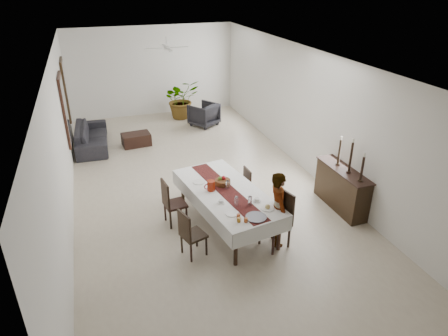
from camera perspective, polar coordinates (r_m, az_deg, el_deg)
The scene contains 87 objects.
floor at distance 10.17m, azimuth -3.76°, elevation -2.32°, with size 6.00×12.00×0.00m, color beige.
ceiling at distance 9.10m, azimuth -4.36°, elevation 15.69°, with size 6.00×12.00×0.02m, color silver.
wall_back at distance 15.18m, azimuth -10.15°, elevation 13.45°, with size 6.00×0.02×3.20m, color silver.
wall_front at distance 4.76m, azimuth 16.30°, elevation -18.16°, with size 6.00×0.02×3.20m, color silver.
wall_left at distance 9.28m, azimuth -22.25°, elevation 3.68°, with size 0.02×12.00×3.20m, color silver.
wall_right at distance 10.63m, azimuth 11.91°, elevation 7.84°, with size 0.02×12.00×3.20m, color silver.
dining_table_top at distance 8.21m, azimuth 0.36°, elevation -3.48°, with size 1.08×2.60×0.05m, color black.
table_leg_fl at distance 7.34m, azimuth 1.68°, elevation -11.34°, with size 0.08×0.08×0.76m, color black.
table_leg_fr at distance 7.77m, azimuth 7.89°, elevation -9.22°, with size 0.08×0.08×0.76m, color black.
table_leg_bl at distance 9.21m, azimuth -5.93°, elevation -2.99°, with size 0.08×0.08×0.76m, color black.
table_leg_br at distance 9.55m, azimuth -0.65°, elevation -1.70°, with size 0.08×0.08×0.76m, color black.
tablecloth_top at distance 8.19m, azimuth 0.36°, elevation -3.29°, with size 1.28×2.79×0.01m, color white.
tablecloth_drape_left at distance 8.03m, azimuth -3.64°, elevation -5.30°, with size 0.01×2.79×0.32m, color silver.
tablecloth_drape_right at distance 8.55m, azimuth 4.10°, elevation -3.21°, with size 0.01×2.79×0.32m, color silver.
tablecloth_drape_near at distance 7.27m, azimuth 5.64°, elevation -9.12°, with size 1.28×0.01×0.32m, color silver.
tablecloth_drape_far at distance 9.37m, azimuth -3.69°, elevation -0.42°, with size 1.28×0.01×0.32m, color white.
table_runner at distance 8.19m, azimuth 0.36°, elevation -3.23°, with size 0.38×2.71×0.00m, color maroon.
red_pitcher at distance 8.15m, azimuth -1.86°, elevation -2.53°, with size 0.16×0.16×0.22m, color maroon.
pitcher_handle at distance 8.12m, azimuth -2.44°, elevation -2.67°, with size 0.13×0.13×0.02m, color maroon.
wine_glass_near at distance 7.67m, azimuth 3.73°, elevation -4.70°, with size 0.08×0.08×0.18m, color silver.
wine_glass_mid at distance 7.65m, azimuth 1.77°, elevation -4.77°, with size 0.08×0.08×0.18m, color white.
wine_glass_far at distance 8.21m, azimuth 0.51°, elevation -2.43°, with size 0.08×0.08×0.18m, color silver.
teacup_right at distance 7.83m, azimuth 4.73°, elevation -4.54°, with size 0.10×0.10×0.06m, color white.
saucer_right at distance 7.85m, azimuth 4.72°, elevation -4.70°, with size 0.16×0.16×0.01m, color silver.
teacup_left at distance 7.75m, azimuth -0.43°, elevation -4.81°, with size 0.10×0.10×0.06m, color silver.
saucer_left at distance 7.76m, azimuth -0.43°, elevation -4.97°, with size 0.16×0.16×0.01m, color white.
plate_near_right at distance 7.63m, azimuth 6.24°, elevation -5.73°, with size 0.26×0.26×0.02m, color white.
bread_near_right at distance 7.62m, azimuth 6.25°, elevation -5.54°, with size 0.10×0.10×0.10m, color tan.
plate_near_left at distance 7.44m, azimuth 1.13°, elevation -6.48°, with size 0.26×0.26×0.02m, color white.
plate_far_left at distance 8.52m, azimuth -3.60°, elevation -1.99°, with size 0.26×0.26×0.02m, color white.
serving_tray at distance 7.35m, azimuth 4.61°, elevation -7.01°, with size 0.39×0.39×0.02m, color #434449.
jam_jar_a at distance 7.20m, azimuth 3.14°, elevation -7.44°, with size 0.07×0.07×0.08m, color #954015.
jam_jar_b at distance 7.20m, azimuth 2.12°, elevation -7.42°, with size 0.07×0.07×0.08m, color #8D5B14.
jam_jar_c at distance 7.30m, azimuth 2.07°, elevation -6.89°, with size 0.07×0.07×0.08m, color #993D16.
fruit_basket at distance 8.39m, azimuth -0.19°, elevation -2.04°, with size 0.32×0.32×0.11m, color brown.
fruit_red at distance 8.38m, azimuth -0.07°, elevation -1.44°, with size 0.10×0.10×0.10m, color #A81016.
fruit_green at distance 8.36m, azimuth -0.56°, elevation -1.52°, with size 0.09×0.09×0.09m, color #4A7824.
chair_right_near_seat at distance 7.79m, azimuth 7.30°, elevation -7.89°, with size 0.49×0.49×0.06m, color black.
chair_right_near_leg_fl at distance 7.94m, azimuth 9.26°, elevation -9.68°, with size 0.05×0.05×0.48m, color black.
chair_right_near_leg_fr at distance 8.17m, azimuth 7.34°, elevation -8.36°, with size 0.05×0.05×0.48m, color black.
chair_right_near_leg_bl at distance 7.71m, azimuth 7.03°, elevation -10.72°, with size 0.05×0.05×0.48m, color black.
chair_right_near_leg_br at distance 7.95m, azimuth 5.13°, elevation -9.32°, with size 0.05×0.05×0.48m, color black.
chair_right_near_back at distance 7.74m, azimuth 8.69°, elevation -5.29°, with size 0.49×0.04×0.62m, color black.
chair_right_far_seat at distance 9.05m, azimuth 2.27°, elevation -3.23°, with size 0.39×0.39×0.04m, color black.
chair_right_far_leg_fl at distance 9.09m, azimuth 3.56°, elevation -4.68°, with size 0.04×0.04×0.38m, color black.
chair_right_far_leg_fr at distance 9.34m, azimuth 2.76°, elevation -3.75°, with size 0.04×0.04×0.38m, color black.
chair_right_far_leg_bl at distance 8.98m, azimuth 1.72°, elevation -5.06°, with size 0.04×0.04×0.38m, color black.
chair_right_far_leg_br at distance 9.23m, azimuth 0.96°, elevation -4.11°, with size 0.04×0.04×0.38m, color black.
chair_right_far_back at distance 8.99m, azimuth 3.34°, elevation -1.56°, with size 0.39×0.04×0.49m, color black.
chair_left_near_seat at distance 7.58m, azimuth -4.37°, elevation -9.54°, with size 0.41×0.41×0.05m, color black.
chair_left_near_leg_fl at distance 7.76m, azimuth -6.05°, elevation -10.72°, with size 0.04×0.04×0.41m, color black.
chair_left_near_leg_fr at distance 7.53m, azimuth -4.72°, elevation -11.99°, with size 0.04×0.04×0.41m, color black.
chair_left_near_leg_bl at distance 7.90m, azimuth -3.92°, elevation -9.88°, with size 0.04×0.04×0.41m, color black.
chair_left_near_leg_br at distance 7.67m, azimuth -2.54°, elevation -11.10°, with size 0.04×0.04×0.41m, color black.
chair_left_near_back at distance 7.34m, azimuth -5.69°, elevation -8.24°, with size 0.41×0.04×0.53m, color black.
chair_left_far_seat at distance 8.49m, azimuth -6.99°, elevation -5.16°, with size 0.44×0.44×0.05m, color black.
chair_left_far_leg_fl at distance 8.72m, azimuth -8.41°, elevation -6.21°, with size 0.04×0.04×0.43m, color black.
chair_left_far_leg_fr at distance 8.43m, azimuth -7.63°, elevation -7.39°, with size 0.04×0.04×0.43m, color black.
chair_left_far_leg_bl at distance 8.81m, azimuth -6.20°, elevation -5.70°, with size 0.04×0.04×0.43m, color black.
chair_left_far_leg_br at distance 8.53m, azimuth -5.36°, elevation -6.84°, with size 0.04×0.04×0.43m, color black.
chair_left_far_back at distance 8.29m, azimuth -8.38°, elevation -3.71°, with size 0.44×0.04×0.55m, color black.
woman at distance 7.75m, azimuth 7.74°, elevation -5.80°, with size 0.56×0.37×1.54m, color gray.
sideboard_body at distance 9.36m, azimuth 16.42°, elevation -2.91°, with size 0.41×1.55×0.93m, color black.
sideboard_top at distance 9.14m, azimuth 16.79°, elevation -0.28°, with size 0.45×1.61×0.03m, color black.
candlestick_near_base at distance 8.73m, azimuth 18.89°, elevation -1.67°, with size 0.10×0.10×0.03m, color black.
candlestick_near_shaft at distance 8.61m, azimuth 19.15°, elevation -0.05°, with size 0.05×0.05×0.52m, color black.
candlestick_near_candle at distance 8.49m, azimuth 19.44°, elevation 1.76°, with size 0.04×0.04×0.08m, color beige.
candlestick_mid_base at distance 9.02m, azimuth 17.36°, elevation -0.51°, with size 0.10×0.10×0.03m, color black.
candlestick_mid_shaft at distance 8.87m, azimuth 17.66°, elevation 1.51°, with size 0.05×0.05×0.67m, color black.
candlestick_mid_candle at distance 8.73m, azimuth 18.00°, elevation 3.76°, with size 0.04×0.04×0.08m, color white.
candlestick_far_base at distance 9.32m, azimuth 15.94°, elevation 0.56°, with size 0.10×0.10×0.03m, color black.
candlestick_far_shaft at distance 9.20m, azimuth 16.16°, elevation 2.25°, with size 0.05×0.05×0.57m, color black.
candlestick_far_candle at distance 9.07m, azimuth 16.42°, elevation 4.12°, with size 0.04×0.04×0.08m, color white.
sofa at distance 12.88m, azimuth -18.38°, elevation 4.31°, with size 2.29×0.90×0.67m, color #28262B.
armchair at distance 14.03m, azimuth -2.90°, elevation 7.65°, with size 0.84×0.87×0.79m, color black.
coffee_table at distance 12.68m, azimuth -12.42°, elevation 4.00°, with size 0.85×0.57×0.38m, color black.
potted_plant at distance 14.80m, azimuth -6.14°, elevation 9.78°, with size 1.26×1.10×1.40m, color #365923.
mirror_frame_near at distance 11.36m, azimuth -21.79°, elevation 7.70°, with size 0.06×1.05×1.85m, color black.
mirror_glass_near at distance 11.35m, azimuth -21.62°, elevation 7.72°, with size 0.01×0.90×1.70m, color silver.
mirror_frame_far at distance 13.38m, azimuth -21.65°, elevation 10.33°, with size 0.06×1.05×1.85m, color black.
mirror_glass_far at distance 13.38m, azimuth -21.50°, elevation 10.35°, with size 0.01×0.90×1.70m, color silver.
fan_rod at distance 12.00m, azimuth -8.21°, elevation 17.57°, with size 0.04×0.04×0.20m, color silver.
fan_hub at distance 12.03m, azimuth -8.15°, elevation 16.63°, with size 0.16×0.16×0.08m, color silver.
fan_blade_n at distance 12.37m, azimuth -8.49°, elevation 16.87°, with size 0.10×0.55×0.01m, color white.
fan_blade_s at distance 11.69m, azimuth -7.80°, elevation 16.38°, with size 0.10×0.55×0.01m, color white.
fan_blade_e at distance 12.10m, azimuth -6.46°, elevation 16.78°, with size 0.55×0.10×0.01m, color silver.
fan_blade_w at distance 11.97m, azimuth -9.86°, elevation 16.47°, with size 0.55×0.10×0.01m, color white.
Camera 1 is at (-2.25, -8.66, 4.85)m, focal length 32.00 mm.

